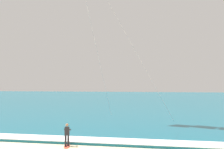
# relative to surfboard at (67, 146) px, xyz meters

# --- Properties ---
(sea) EXTENTS (200.00, 120.00, 0.20)m
(sea) POSITION_rel_surfboard_xyz_m (-0.95, 60.60, 0.07)
(sea) COLOR #146075
(sea) RESTS_ON ground
(surf_foam) EXTENTS (200.00, 2.07, 0.04)m
(surf_foam) POSITION_rel_surfboard_xyz_m (-0.95, 1.60, 0.19)
(surf_foam) COLOR white
(surf_foam) RESTS_ON sea
(surfboard) EXTENTS (0.76, 1.46, 0.09)m
(surfboard) POSITION_rel_surfboard_xyz_m (0.00, 0.00, 0.00)
(surfboard) COLOR #E04C38
(surfboard) RESTS_ON ground
(kitesurfer) EXTENTS (0.60, 0.60, 1.69)m
(kitesurfer) POSITION_rel_surfboard_xyz_m (-0.00, 0.02, 0.91)
(kitesurfer) COLOR #232328
(kitesurfer) RESTS_ON ground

